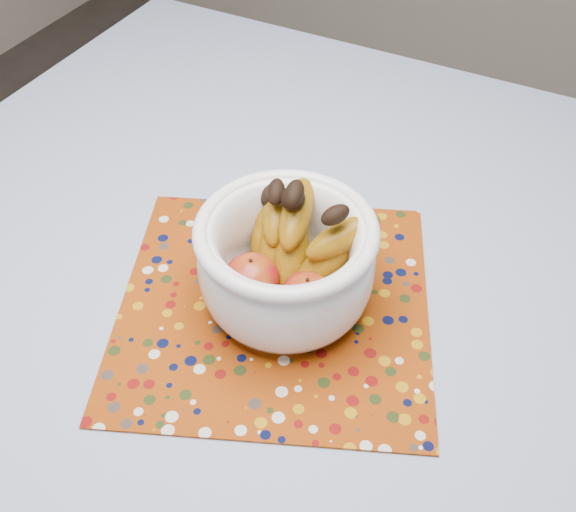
# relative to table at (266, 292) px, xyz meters

# --- Properties ---
(table) EXTENTS (1.20, 1.20, 0.75)m
(table) POSITION_rel_table_xyz_m (0.00, 0.00, 0.00)
(table) COLOR olive
(table) RESTS_ON ground
(tablecloth) EXTENTS (1.32, 1.32, 0.01)m
(tablecloth) POSITION_rel_table_xyz_m (0.00, 0.00, 0.08)
(tablecloth) COLOR #6279A3
(tablecloth) RESTS_ON table
(placemat) EXTENTS (0.56, 0.56, 0.00)m
(placemat) POSITION_rel_table_xyz_m (0.06, -0.08, 0.09)
(placemat) COLOR #843107
(placemat) RESTS_ON tablecloth
(fruit_bowl) EXTENTS (0.26, 0.24, 0.19)m
(fruit_bowl) POSITION_rel_table_xyz_m (0.07, -0.06, 0.17)
(fruit_bowl) COLOR white
(fruit_bowl) RESTS_ON placemat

